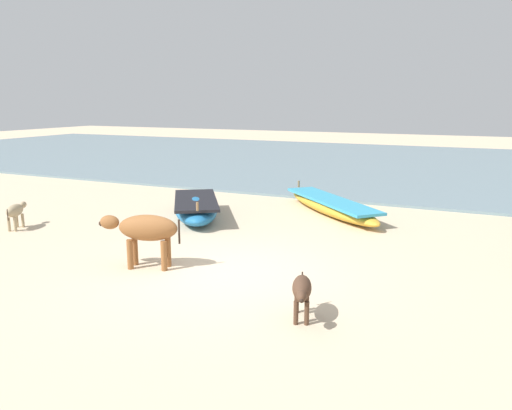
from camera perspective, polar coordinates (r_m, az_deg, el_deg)
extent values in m
plane|color=beige|center=(9.21, -4.13, -7.59)|extent=(80.00, 80.00, 0.00)
cube|color=slate|center=(25.25, 15.04, 4.52)|extent=(60.00, 20.00, 0.08)
ellipsoid|color=gold|center=(13.87, 8.47, -0.19)|extent=(3.79, 3.76, 0.41)
cube|color=#3399BF|center=(13.84, 8.49, 0.52)|extent=(3.40, 3.37, 0.07)
cube|color=olive|center=(14.14, 7.82, 0.52)|extent=(0.59, 0.59, 0.04)
cylinder|color=olive|center=(15.63, 4.84, 2.38)|extent=(0.06, 0.06, 0.20)
ellipsoid|color=#1E669E|center=(13.28, -6.79, -0.41)|extent=(2.67, 3.29, 0.53)
cube|color=black|center=(13.23, -6.81, 0.55)|extent=(2.44, 2.96, 0.07)
cube|color=olive|center=(13.01, -6.77, 0.00)|extent=(0.84, 0.61, 0.04)
cylinder|color=olive|center=(11.75, -6.63, -0.17)|extent=(0.06, 0.06, 0.20)
ellipsoid|color=brown|center=(9.44, -12.07, -2.53)|extent=(1.19, 0.74, 0.48)
ellipsoid|color=brown|center=(9.69, -16.17, -1.87)|extent=(0.41, 0.32, 0.26)
sphere|color=#2D2119|center=(9.77, -17.02, -2.00)|extent=(0.13, 0.13, 0.10)
cylinder|color=brown|center=(9.57, -14.01, -5.42)|extent=(0.11, 0.11, 0.55)
cylinder|color=brown|center=(9.79, -13.48, -5.01)|extent=(0.11, 0.11, 0.55)
cylinder|color=brown|center=(9.35, -10.33, -5.66)|extent=(0.11, 0.11, 0.55)
cylinder|color=brown|center=(9.57, -9.88, -5.24)|extent=(0.11, 0.11, 0.55)
cylinder|color=#2D2119|center=(9.26, -8.66, -2.99)|extent=(0.04, 0.04, 0.45)
ellipsoid|color=#4C3323|center=(7.22, 5.20, -9.25)|extent=(0.48, 0.73, 0.30)
ellipsoid|color=#4C3323|center=(6.78, 5.16, -10.22)|extent=(0.20, 0.25, 0.16)
sphere|color=#2D2119|center=(6.69, 5.14, -10.68)|extent=(0.08, 0.08, 0.06)
cylinder|color=#4C3323|center=(7.15, 5.74, -12.04)|extent=(0.07, 0.07, 0.34)
cylinder|color=#4C3323|center=(7.15, 4.53, -12.01)|extent=(0.07, 0.07, 0.34)
cylinder|color=#4C3323|center=(7.51, 5.75, -10.83)|extent=(0.07, 0.07, 0.34)
cylinder|color=#4C3323|center=(7.51, 4.60, -10.80)|extent=(0.07, 0.07, 0.34)
cylinder|color=#2D2119|center=(7.56, 5.23, -8.50)|extent=(0.02, 0.02, 0.28)
ellipsoid|color=tan|center=(13.36, -25.54, -0.56)|extent=(0.52, 0.72, 0.29)
ellipsoid|color=tan|center=(13.75, -24.76, 0.04)|extent=(0.21, 0.26, 0.16)
sphere|color=#2D2119|center=(13.84, -24.58, 0.04)|extent=(0.08, 0.08, 0.06)
cylinder|color=tan|center=(13.62, -25.35, -1.59)|extent=(0.07, 0.07, 0.34)
cylinder|color=tan|center=(13.56, -24.80, -1.60)|extent=(0.07, 0.07, 0.34)
cylinder|color=tan|center=(13.28, -26.08, -1.97)|extent=(0.07, 0.07, 0.34)
cylinder|color=tan|center=(13.22, -25.51, -1.99)|extent=(0.07, 0.07, 0.34)
cylinder|color=#2D2119|center=(13.06, -26.20, -1.02)|extent=(0.02, 0.02, 0.28)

